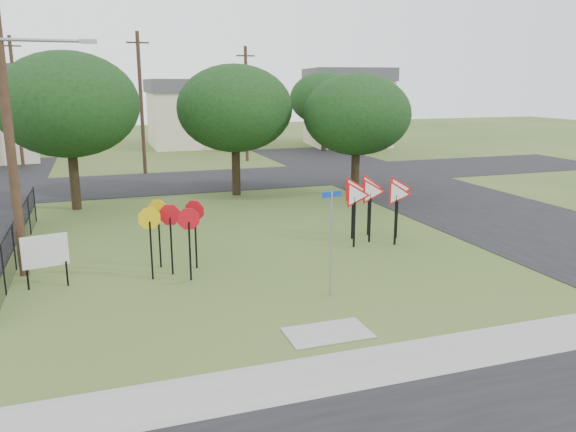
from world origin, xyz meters
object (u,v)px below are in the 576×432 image
object	(u,v)px
stop_sign_cluster	(172,221)
info_board	(45,253)
yield_sign_cluster	(374,194)
street_name_sign	(331,237)

from	to	relation	value
stop_sign_cluster	info_board	distance (m)	3.71
stop_sign_cluster	yield_sign_cluster	distance (m)	7.71
street_name_sign	yield_sign_cluster	distance (m)	5.97
stop_sign_cluster	yield_sign_cluster	bearing A→B (deg)	10.47
stop_sign_cluster	info_board	xyz separation A→B (m)	(-3.66, -0.08, -0.63)
street_name_sign	yield_sign_cluster	world-z (taller)	street_name_sign
street_name_sign	info_board	distance (m)	8.21
stop_sign_cluster	yield_sign_cluster	world-z (taller)	yield_sign_cluster
yield_sign_cluster	stop_sign_cluster	bearing A→B (deg)	-169.53
info_board	yield_sign_cluster	bearing A→B (deg)	7.51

